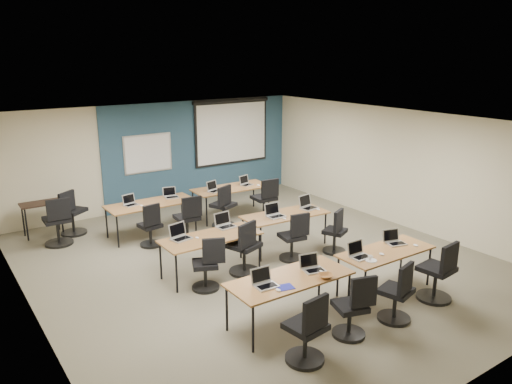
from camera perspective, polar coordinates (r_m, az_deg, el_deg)
floor at (r=9.77m, az=0.17°, el=-7.96°), size 8.00×9.00×0.02m
ceiling at (r=9.04m, az=0.19°, el=7.94°), size 8.00×9.00×0.02m
wall_back at (r=13.15m, az=-11.14°, el=4.11°), size 8.00×0.04×2.70m
wall_front at (r=6.39m, az=24.27°, el=-9.42°), size 8.00×0.04×2.70m
wall_left at (r=7.86m, az=-24.60°, el=-4.85°), size 0.04×9.00×2.70m
wall_right at (r=11.99m, az=16.08°, el=2.68°), size 0.04×9.00×2.70m
blue_accent_panel at (r=13.66m, az=-6.28°, el=4.73°), size 5.50×0.04×2.70m
whiteboard at (r=12.95m, az=-12.24°, el=4.32°), size 1.28×0.03×0.98m
projector_screen at (r=13.99m, az=-2.78°, el=7.29°), size 2.40×0.10×1.82m
training_table_front_left at (r=7.44m, az=3.90°, el=-10.03°), size 1.90×0.79×0.73m
training_table_front_right at (r=8.66m, az=14.62°, el=-6.78°), size 1.71×0.71×0.73m
training_table_mid_left at (r=9.04m, az=-5.19°, el=-5.33°), size 1.82×0.76×0.73m
training_table_mid_right at (r=10.23m, az=3.36°, el=-2.76°), size 1.79×0.75×0.73m
training_table_back_left at (r=11.20m, az=-11.90°, el=-1.43°), size 1.93×0.80×0.73m
training_table_back_right at (r=12.23m, az=-2.83°, el=0.34°), size 1.90×0.79×0.73m
laptop_0 at (r=7.15m, az=0.96°, el=-10.21°), size 0.32×0.27×0.25m
mouse_0 at (r=7.04m, az=2.56°, el=-11.13°), size 0.07×0.10×0.03m
task_chair_0 at (r=6.70m, az=5.93°, el=-15.87°), size 0.52×0.52×1.00m
laptop_1 at (r=7.67m, az=6.44°, el=-8.45°), size 0.31×0.27×0.24m
mouse_1 at (r=7.63m, az=7.41°, el=-9.01°), size 0.06×0.10×0.03m
task_chair_1 at (r=7.34m, az=11.05°, el=-13.26°), size 0.49×0.48×0.96m
laptop_2 at (r=8.26m, az=11.68°, el=-6.87°), size 0.32×0.28×0.25m
mouse_2 at (r=8.44m, az=14.17°, el=-6.90°), size 0.07×0.10×0.04m
task_chair_2 at (r=7.87m, az=15.88°, el=-11.47°), size 0.50×0.50×0.98m
laptop_3 at (r=8.96m, az=15.53°, el=-5.33°), size 0.31×0.27×0.24m
mouse_3 at (r=8.97m, az=17.78°, el=-5.83°), size 0.07×0.10×0.03m
task_chair_3 at (r=8.68m, az=20.14°, el=-9.00°), size 0.56×0.56×1.04m
laptop_4 at (r=8.96m, az=-8.70°, el=-4.89°), size 0.35×0.30×0.27m
mouse_4 at (r=8.95m, az=-6.75°, el=-5.21°), size 0.08×0.10×0.03m
task_chair_4 at (r=8.57m, az=-5.55°, el=-8.66°), size 0.50×0.47×0.96m
laptop_5 at (r=9.47m, az=-3.59°, el=-3.60°), size 0.35×0.29×0.26m
mouse_5 at (r=9.36m, az=-1.45°, el=-4.16°), size 0.07×0.10×0.03m
task_chair_5 at (r=9.10m, az=-1.27°, el=-6.85°), size 0.58×0.56×1.04m
laptop_6 at (r=10.04m, az=2.14°, el=-2.46°), size 0.35×0.30×0.26m
mouse_6 at (r=9.90m, az=3.26°, el=-3.06°), size 0.08×0.10×0.03m
task_chair_6 at (r=9.73m, az=4.35°, el=-5.55°), size 0.49×0.49×0.98m
laptop_7 at (r=10.62m, az=5.94°, el=-1.50°), size 0.36×0.30×0.27m
mouse_7 at (r=10.54m, az=7.13°, el=-1.98°), size 0.08×0.10×0.03m
task_chair_7 at (r=10.15m, az=9.07°, el=-4.86°), size 0.50×0.46×0.95m
laptop_8 at (r=11.11m, az=-14.19°, el=-1.17°), size 0.30×0.25×0.23m
mouse_8 at (r=11.01m, az=-12.96°, el=-1.51°), size 0.08×0.11×0.03m
task_chair_8 at (r=10.60m, az=-11.93°, el=-4.13°), size 0.46×0.46×0.95m
laptop_9 at (r=11.52m, az=-9.71°, el=-0.32°), size 0.30×0.26×0.23m
mouse_9 at (r=11.35m, az=-8.28°, el=-0.75°), size 0.08×0.10×0.03m
task_chair_9 at (r=10.76m, az=-7.74°, el=-3.43°), size 0.54×0.54×1.02m
laptop_10 at (r=11.89m, az=-4.87°, el=0.36°), size 0.31×0.27×0.24m
mouse_10 at (r=11.90m, az=-3.98°, el=0.15°), size 0.06×0.10×0.04m
task_chair_10 at (r=11.52m, az=-3.72°, el=-2.02°), size 0.58×0.55×1.02m
laptop_11 at (r=12.42m, az=-1.17°, el=1.07°), size 0.30×0.26×0.23m
mouse_11 at (r=12.35m, az=0.27°, el=0.77°), size 0.07×0.11×0.04m
task_chair_11 at (r=11.99m, az=1.07°, el=-1.23°), size 0.57×0.57×1.04m
blue_mousepad at (r=7.14m, az=3.35°, el=-10.80°), size 0.27×0.24×0.01m
snack_bowl at (r=7.47m, az=7.96°, el=-9.49°), size 0.28×0.28×0.05m
snack_plate at (r=8.18m, az=13.02°, el=-7.62°), size 0.22×0.22×0.01m
coffee_cup at (r=8.18m, az=12.89°, el=-7.38°), size 0.06×0.06×0.05m
utility_table at (r=11.90m, az=-23.34°, el=-1.61°), size 0.85×0.47×0.75m
spare_chair_a at (r=11.75m, az=-20.34°, el=-2.60°), size 0.64×0.56×1.04m
spare_chair_b at (r=11.21m, az=-21.69°, el=-3.56°), size 0.58×0.58×1.05m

